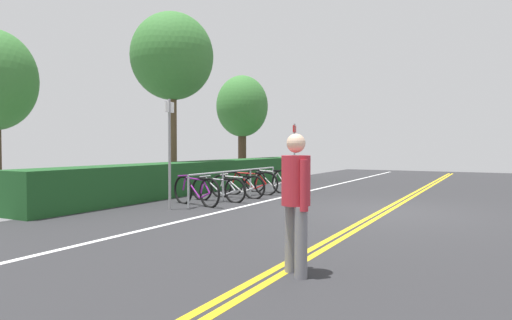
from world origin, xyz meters
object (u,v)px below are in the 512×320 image
bicycle_4 (269,181)px  bicycle_0 (196,191)px  bicycle_1 (218,189)px  pedestrian (296,195)px  sign_post_far (294,149)px  bicycle_3 (249,183)px  bicycle_2 (237,186)px  sign_post_near (169,144)px  tree_far_right (242,107)px  tree_mid (172,57)px  bike_rack (237,177)px

bicycle_4 → bicycle_0: bearing=176.6°
bicycle_1 → pedestrian: size_ratio=1.09×
pedestrian → sign_post_far: bearing=23.6°
bicycle_3 → pedestrian: 8.26m
bicycle_1 → bicycle_2: (0.91, -0.03, 0.00)m
sign_post_near → tree_far_right: tree_far_right is taller
bicycle_1 → bicycle_3: bicycle_3 is taller
bicycle_2 → pedestrian: 7.53m
sign_post_near → sign_post_far: size_ratio=1.14×
bicycle_3 → tree_mid: 5.00m
tree_far_right → pedestrian: bearing=-147.4°
bicycle_4 → pedestrian: pedestrian is taller
bike_rack → tree_mid: size_ratio=0.78×
bike_rack → tree_far_right: size_ratio=1.01×
bike_rack → sign_post_far: sign_post_far is taller
bicycle_1 → sign_post_far: 4.32m
sign_post_near → tree_far_right: size_ratio=0.56×
bicycle_1 → tree_far_right: tree_far_right is taller
bicycle_3 → bicycle_4: size_ratio=0.96×
bicycle_4 → tree_mid: tree_mid is taller
bicycle_3 → sign_post_far: 2.66m
bike_rack → bicycle_1: bike_rack is taller
bike_rack → sign_post_near: (-2.68, 0.18, 0.90)m
bicycle_1 → tree_mid: size_ratio=0.30×
bicycle_3 → bicycle_0: bearing=-179.8°
sign_post_near → bicycle_4: bearing=-3.8°
bike_rack → bicycle_0: bearing=176.9°
bicycle_2 → tree_far_right: (6.09, 3.39, 2.80)m
sign_post_far → bicycle_2: bearing=175.0°
pedestrian → tree_mid: 10.87m
bike_rack → sign_post_near: size_ratio=1.81×
bicycle_1 → pedestrian: bearing=-139.5°
bicycle_1 → bicycle_2: bearing=-2.0°
bicycle_0 → bicycle_4: 3.51m
sign_post_far → bicycle_3: bearing=171.4°
bicycle_3 → tree_far_right: tree_far_right is taller
bicycle_4 → tree_far_right: bearing=38.6°
bike_rack → tree_far_right: tree_far_right is taller
bicycle_1 → sign_post_far: sign_post_far is taller
bicycle_0 → tree_far_right: 9.02m
bicycle_0 → bicycle_3: 2.66m
bicycle_4 → sign_post_near: sign_post_near is taller
bicycle_2 → bicycle_3: bicycle_3 is taller
bicycle_3 → bicycle_2: bearing=-174.3°
bicycle_4 → sign_post_near: size_ratio=0.69×
sign_post_far → tree_mid: tree_mid is taller
pedestrian → sign_post_near: sign_post_near is taller
pedestrian → sign_post_near: size_ratio=0.63×
bicycle_0 → tree_mid: size_ratio=0.29×
bike_rack → bicycle_1: size_ratio=2.63×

